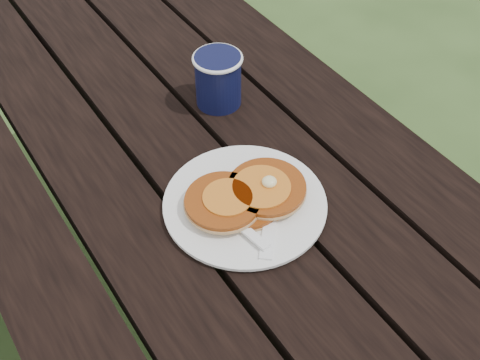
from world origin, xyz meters
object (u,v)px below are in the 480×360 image
pancake_stack (247,195)px  coffee_cup (218,77)px  picnic_table (205,292)px  plate (245,204)px

pancake_stack → coffee_cup: bearing=67.3°
picnic_table → coffee_cup: coffee_cup is taller
pancake_stack → plate: bearing=174.0°
pancake_stack → coffee_cup: coffee_cup is taller
picnic_table → pancake_stack: bearing=-75.9°
plate → coffee_cup: size_ratio=2.47×
picnic_table → plate: 0.41m
plate → coffee_cup: 0.28m
picnic_table → plate: (0.03, -0.12, 0.39)m
picnic_table → pancake_stack: pancake_stack is taller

